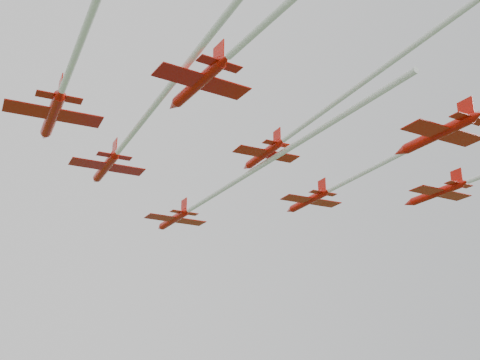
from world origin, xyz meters
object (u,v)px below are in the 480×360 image
object	(u,v)px
jet_row2_right	(384,162)
jet_row2_left	(152,109)
jet_row3_left	(83,36)
jet_lead	(214,195)
jet_row3_mid	(326,110)

from	to	relation	value
jet_row2_right	jet_row2_left	bearing A→B (deg)	-178.21
jet_row3_left	jet_lead	bearing A→B (deg)	53.26
jet_row2_right	jet_row3_mid	size ratio (longest dim) A/B	1.20
jet_row2_right	jet_row3_mid	bearing A→B (deg)	-150.84
jet_row2_right	jet_row3_mid	world-z (taller)	jet_row3_mid
jet_row2_left	jet_row3_left	size ratio (longest dim) A/B	1.07
jet_row3_left	jet_row3_mid	world-z (taller)	jet_row3_mid
jet_row2_left	jet_row2_right	xyz separation A→B (m)	(29.66, 5.29, -0.17)
jet_row3_mid	jet_row2_right	bearing A→B (deg)	29.47
jet_row2_left	jet_row3_left	world-z (taller)	jet_row2_left
jet_lead	jet_row2_right	distance (m)	25.15
jet_row2_right	jet_row3_left	size ratio (longest dim) A/B	1.03
jet_lead	jet_row2_left	size ratio (longest dim) A/B	0.89
jet_row2_right	jet_lead	bearing A→B (deg)	122.34
jet_row2_left	jet_row3_mid	distance (m)	17.84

